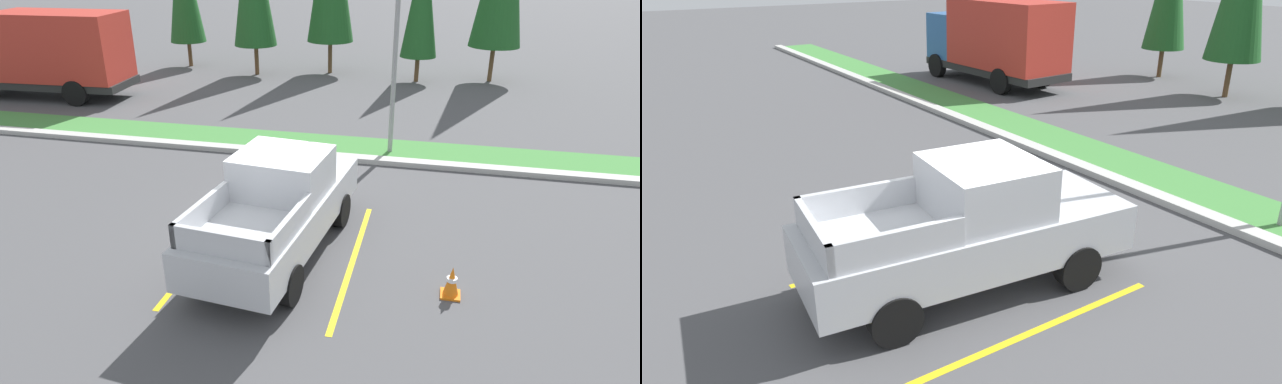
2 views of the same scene
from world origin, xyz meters
TOP-DOWN VIEW (x-y plane):
  - ground_plane at (0.00, 0.00)m, footprint 120.00×120.00m
  - parking_line_near at (-1.35, -0.49)m, footprint 0.12×4.80m
  - parking_line_far at (1.75, -0.49)m, footprint 0.12×4.80m
  - curb_strip at (0.00, 5.00)m, footprint 56.00×0.40m
  - grass_median at (0.00, 6.10)m, footprint 56.00×1.80m
  - pickup_truck_main at (0.20, -0.44)m, footprint 2.43×5.39m
  - cargo_truck_distant at (-12.48, 9.50)m, footprint 6.91×2.77m

SIDE VIEW (x-z plane):
  - ground_plane at x=0.00m, z-range 0.00..0.00m
  - parking_line_near at x=-1.35m, z-range 0.00..0.01m
  - parking_line_far at x=1.75m, z-range 0.00..0.01m
  - grass_median at x=0.00m, z-range 0.00..0.06m
  - curb_strip at x=0.00m, z-range 0.00..0.15m
  - pickup_truck_main at x=0.20m, z-range -0.01..2.09m
  - cargo_truck_distant at x=-12.48m, z-range 0.15..3.55m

